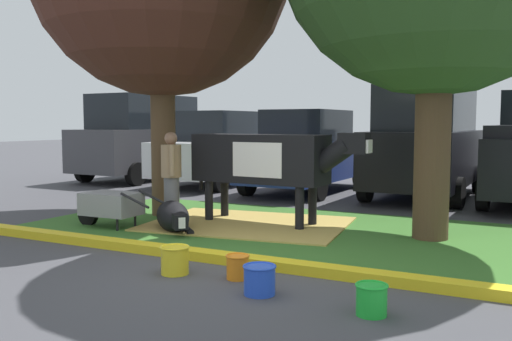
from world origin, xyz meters
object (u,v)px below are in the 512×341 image
object	(u,v)px
calf_lying	(173,217)
sedan_blue	(307,152)
person_handler	(171,175)
bucket_yellow	(175,259)
suv_black	(427,142)
suv_dark_grey	(144,137)
hatchback_white	(220,149)
bucket_blue	(260,279)
bucket_green	(372,299)
wheelbarrow	(110,204)
cow_holstein	(265,159)
bucket_orange	(238,266)

from	to	relation	value
calf_lying	sedan_blue	size ratio (longest dim) A/B	0.26
person_handler	bucket_yellow	size ratio (longest dim) A/B	4.60
suv_black	suv_dark_grey	bearing A→B (deg)	178.27
bucket_yellow	suv_black	world-z (taller)	suv_black
hatchback_white	bucket_blue	bearing A→B (deg)	-56.99
bucket_yellow	bucket_green	distance (m)	2.38
calf_lying	bucket_blue	bearing A→B (deg)	-40.34
calf_lying	wheelbarrow	bearing A→B (deg)	-169.54
cow_holstein	calf_lying	xyz separation A→B (m)	(-1.03, -1.18, -0.86)
bucket_orange	suv_black	xyz separation A→B (m)	(0.58, 7.92, 1.13)
calf_lying	bucket_yellow	distance (m)	2.48
cow_holstein	wheelbarrow	bearing A→B (deg)	-147.00
calf_lying	cow_holstein	bearing A→B (deg)	48.90
bucket_green	bucket_yellow	bearing A→B (deg)	172.11
bucket_green	sedan_blue	bearing A→B (deg)	115.49
person_handler	bucket_blue	distance (m)	4.23
cow_holstein	bucket_blue	distance (m)	3.91
bucket_yellow	wheelbarrow	bearing A→B (deg)	144.72
bucket_blue	bucket_green	size ratio (longest dim) A/B	1.14
calf_lying	hatchback_white	bearing A→B (deg)	114.42
wheelbarrow	bucket_blue	bearing A→B (deg)	-28.62
cow_holstein	wheelbarrow	size ratio (longest dim) A/B	1.96
cow_holstein	sedan_blue	bearing A→B (deg)	103.31
wheelbarrow	bucket_yellow	xyz separation A→B (m)	(2.55, -1.81, -0.22)
calf_lying	bucket_green	xyz separation A→B (m)	(3.81, -2.33, -0.09)
bucket_orange	hatchback_white	bearing A→B (deg)	121.91
bucket_orange	suv_dark_grey	xyz separation A→B (m)	(-7.73, 8.17, 1.13)
cow_holstein	wheelbarrow	distance (m)	2.64
suv_dark_grey	hatchback_white	xyz separation A→B (m)	(2.79, -0.25, -0.29)
bucket_green	sedan_blue	xyz separation A→B (m)	(-3.86, 8.10, 0.84)
suv_black	person_handler	bearing A→B (deg)	-120.24
wheelbarrow	bucket_blue	distance (m)	4.27
person_handler	bucket_yellow	xyz separation A→B (m)	(1.89, -2.58, -0.66)
person_handler	sedan_blue	size ratio (longest dim) A/B	0.35
wheelbarrow	sedan_blue	size ratio (longest dim) A/B	0.36
bucket_yellow	sedan_blue	distance (m)	7.96
bucket_green	calf_lying	bearing A→B (deg)	148.47
bucket_green	hatchback_white	size ratio (longest dim) A/B	0.07
person_handler	suv_black	bearing A→B (deg)	59.76
bucket_orange	sedan_blue	bearing A→B (deg)	106.37
hatchback_white	cow_holstein	bearing A→B (deg)	-52.26
wheelbarrow	calf_lying	bearing A→B (deg)	10.46
hatchback_white	suv_black	bearing A→B (deg)	-0.04
cow_holstein	sedan_blue	distance (m)	4.71
bucket_yellow	bucket_green	xyz separation A→B (m)	(2.35, -0.33, -0.02)
sedan_blue	calf_lying	bearing A→B (deg)	-89.45
person_handler	bucket_orange	size ratio (longest dim) A/B	5.77
suv_black	cow_holstein	bearing A→B (deg)	-109.60
calf_lying	person_handler	distance (m)	0.93
calf_lying	bucket_yellow	world-z (taller)	calf_lying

